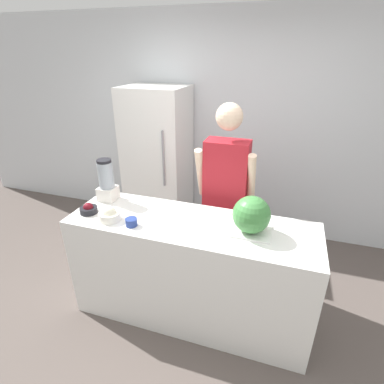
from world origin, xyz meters
The scene contains 11 objects.
ground_plane centered at (0.00, 0.00, 0.00)m, with size 14.00×14.00×0.00m, color #564C47.
wall_back centered at (0.00, 1.95, 1.30)m, with size 8.00×0.06×2.60m.
counter_island centered at (0.00, 0.31, 0.47)m, with size 1.97×0.62×0.94m.
refrigerator centered at (-0.84, 1.59, 0.90)m, with size 0.71×0.65×1.80m.
person centered at (0.15, 0.89, 0.92)m, with size 0.53×0.28×1.77m.
cutting_board centered at (0.45, 0.33, 0.95)m, with size 0.33×0.25×0.01m.
watermelon centered at (0.46, 0.31, 1.09)m, with size 0.27×0.27×0.27m.
bowl_cherries centered at (-0.85, 0.20, 0.97)m, with size 0.14×0.14×0.09m.
bowl_cream centered at (-0.62, 0.15, 0.99)m, with size 0.17×0.17×0.12m.
bowl_small_blue centered at (-0.42, 0.13, 0.97)m, with size 0.09×0.09×0.06m.
blender centered at (-0.83, 0.47, 1.12)m, with size 0.15×0.15×0.38m.
Camera 1 is at (0.63, -1.60, 2.16)m, focal length 28.00 mm.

